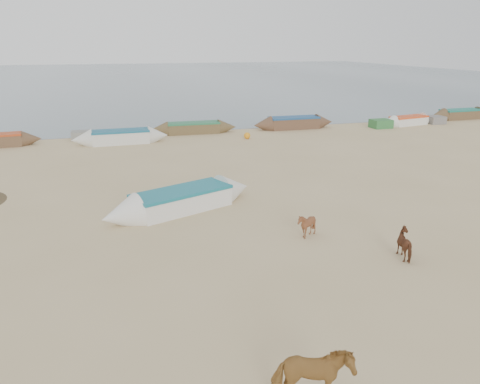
% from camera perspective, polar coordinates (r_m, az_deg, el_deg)
% --- Properties ---
extents(ground, '(140.00, 140.00, 0.00)m').
position_cam_1_polar(ground, '(14.21, 4.70, -8.58)').
color(ground, tan).
rests_on(ground, ground).
extents(sea, '(160.00, 160.00, 0.00)m').
position_cam_1_polar(sea, '(94.15, -14.18, 13.43)').
color(sea, slate).
rests_on(sea, ground).
extents(cow_adult, '(1.54, 0.95, 1.21)m').
position_cam_1_polar(cow_adult, '(9.05, 8.76, -21.43)').
color(cow_adult, olive).
rests_on(cow_adult, ground).
extents(calf_front, '(0.92, 0.85, 0.88)m').
position_cam_1_polar(calf_front, '(15.91, 8.12, -4.00)').
color(calf_front, brown).
rests_on(calf_front, ground).
extents(calf_right, '(0.93, 1.03, 0.89)m').
position_cam_1_polar(calf_right, '(15.18, 19.79, -6.02)').
color(calf_right, brown).
rests_on(calf_right, ground).
extents(near_canoe, '(6.66, 3.80, 0.84)m').
position_cam_1_polar(near_canoe, '(18.45, -7.09, -0.95)').
color(near_canoe, white).
rests_on(near_canoe, ground).
extents(waterline_canoes, '(56.35, 4.00, 0.92)m').
position_cam_1_polar(waterline_canoes, '(33.28, -10.17, 7.33)').
color(waterline_canoes, brown).
rests_on(waterline_canoes, ground).
extents(beach_clutter, '(44.82, 4.87, 0.64)m').
position_cam_1_polar(beach_clutter, '(33.00, -1.17, 7.30)').
color(beach_clutter, '#2C6330').
rests_on(beach_clutter, ground).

